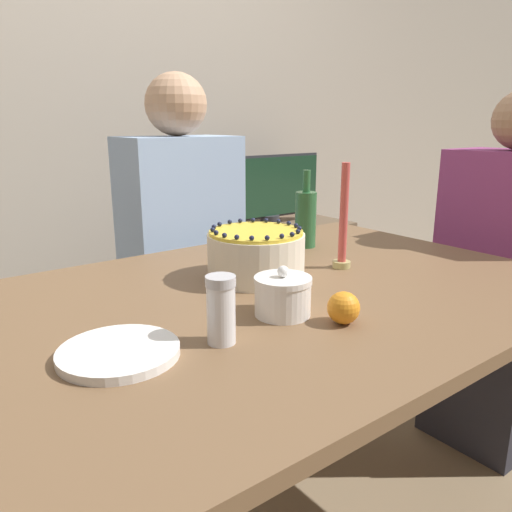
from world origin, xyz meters
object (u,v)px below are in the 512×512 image
object	(u,v)px
candle	(343,226)
tv_monitor	(270,188)
cake	(256,254)
person_man_blue_shirt	(183,277)
sugar_shaker	(221,309)
sugar_bowl	(283,296)
person_woman_floral	(500,299)
bottle	(306,218)

from	to	relation	value
candle	tv_monitor	size ratio (longest dim) A/B	0.44
cake	person_man_blue_shirt	bearing A→B (deg)	79.47
cake	sugar_shaker	xyz separation A→B (m)	(-0.28, -0.27, 0.00)
cake	sugar_bowl	size ratio (longest dim) A/B	2.07
sugar_shaker	candle	bearing A→B (deg)	20.98
person_woman_floral	tv_monitor	distance (m)	1.23
cake	sugar_bowl	distance (m)	0.26
sugar_shaker	candle	world-z (taller)	candle
person_woman_floral	tv_monitor	xyz separation A→B (m)	(-0.04, 1.21, 0.26)
person_man_blue_shirt	person_woman_floral	size ratio (longest dim) A/B	1.05
tv_monitor	candle	bearing A→B (deg)	-119.80
sugar_shaker	tv_monitor	xyz separation A→B (m)	(1.14, 1.28, -0.01)
bottle	tv_monitor	xyz separation A→B (m)	(0.53, 0.84, -0.04)
sugar_bowl	cake	bearing A→B (deg)	64.84
person_man_blue_shirt	tv_monitor	world-z (taller)	person_man_blue_shirt
sugar_bowl	candle	bearing A→B (deg)	25.28
bottle	sugar_bowl	bearing A→B (deg)	-137.23
candle	person_man_blue_shirt	bearing A→B (deg)	101.50
candle	tv_monitor	distance (m)	1.24
bottle	person_man_blue_shirt	size ratio (longest dim) A/B	0.19
sugar_shaker	sugar_bowl	bearing A→B (deg)	11.51
person_man_blue_shirt	person_woman_floral	xyz separation A→B (m)	(0.79, -0.78, -0.03)
tv_monitor	bottle	bearing A→B (deg)	-122.40
person_woman_floral	tv_monitor	world-z (taller)	person_woman_floral
person_man_blue_shirt	cake	bearing A→B (deg)	79.47
person_woman_floral	tv_monitor	bearing A→B (deg)	1.93
cake	candle	world-z (taller)	candle
person_woman_floral	bottle	bearing A→B (deg)	57.73
person_man_blue_shirt	sugar_shaker	bearing A→B (deg)	65.34
person_man_blue_shirt	tv_monitor	size ratio (longest dim) A/B	1.99
cake	tv_monitor	distance (m)	1.33
cake	tv_monitor	xyz separation A→B (m)	(0.86, 1.01, -0.00)
sugar_shaker	candle	distance (m)	0.57
tv_monitor	person_man_blue_shirt	bearing A→B (deg)	-150.52
person_woman_floral	sugar_shaker	bearing A→B (deg)	93.62
sugar_shaker	tv_monitor	world-z (taller)	tv_monitor
sugar_bowl	tv_monitor	bearing A→B (deg)	52.08
cake	tv_monitor	size ratio (longest dim) A/B	0.38
sugar_shaker	bottle	distance (m)	0.75
cake	person_woman_floral	world-z (taller)	person_woman_floral
cake	sugar_shaker	distance (m)	0.39
person_man_blue_shirt	tv_monitor	bearing A→B (deg)	-150.52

